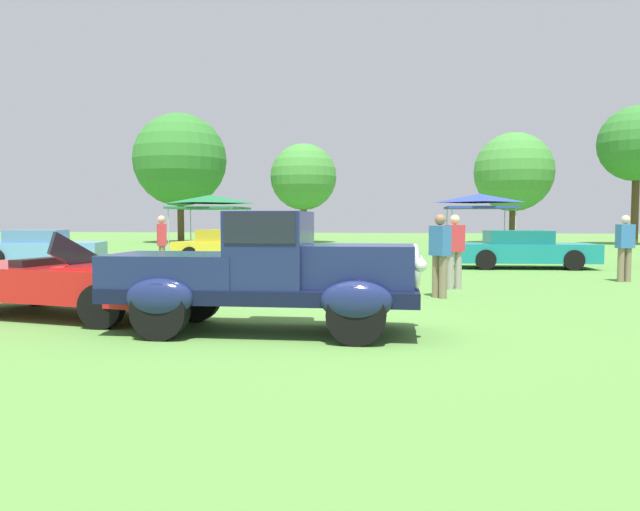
% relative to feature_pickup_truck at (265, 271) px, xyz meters
% --- Properties ---
extents(ground_plane, '(120.00, 120.00, 0.00)m').
position_rel_feature_pickup_truck_xyz_m(ground_plane, '(0.55, 0.17, -0.87)').
color(ground_plane, '#568C3D').
extents(feature_pickup_truck, '(4.43, 1.82, 1.70)m').
position_rel_feature_pickup_truck_xyz_m(feature_pickup_truck, '(0.00, 0.00, 0.00)').
color(feature_pickup_truck, black).
rests_on(feature_pickup_truck, ground_plane).
extents(neighbor_convertible, '(4.61, 2.50, 1.40)m').
position_rel_feature_pickup_truck_xyz_m(neighbor_convertible, '(-3.46, 0.92, -0.29)').
color(neighbor_convertible, red).
rests_on(neighbor_convertible, ground_plane).
extents(show_car_skyblue, '(4.25, 2.55, 1.22)m').
position_rel_feature_pickup_truck_xyz_m(show_car_skyblue, '(-10.31, 10.80, -0.27)').
color(show_car_skyblue, '#669EDB').
rests_on(show_car_skyblue, ground_plane).
extents(show_car_yellow, '(4.07, 2.38, 1.22)m').
position_rel_feature_pickup_truck_xyz_m(show_car_yellow, '(-4.04, 12.15, -0.27)').
color(show_car_yellow, yellow).
rests_on(show_car_yellow, ground_plane).
extents(show_car_teal, '(4.55, 1.91, 1.22)m').
position_rel_feature_pickup_truck_xyz_m(show_car_teal, '(5.82, 11.80, -0.27)').
color(show_car_teal, teal).
rests_on(show_car_teal, ground_plane).
extents(spectator_near_truck, '(0.46, 0.39, 1.69)m').
position_rel_feature_pickup_truck_xyz_m(spectator_near_truck, '(3.11, 5.58, 0.05)').
color(spectator_near_truck, '#9E998E').
rests_on(spectator_near_truck, ground_plane).
extents(spectator_between_cars, '(0.45, 0.35, 1.69)m').
position_rel_feature_pickup_truck_xyz_m(spectator_between_cars, '(7.54, 7.78, 0.05)').
color(spectator_between_cars, '#7F7056').
rests_on(spectator_between_cars, ground_plane).
extents(spectator_by_row, '(0.39, 0.46, 1.69)m').
position_rel_feature_pickup_truck_xyz_m(spectator_by_row, '(-4.64, 7.58, 0.05)').
color(spectator_by_row, '#7F7056').
rests_on(spectator_by_row, ground_plane).
extents(spectator_far_side, '(0.44, 0.46, 1.69)m').
position_rel_feature_pickup_truck_xyz_m(spectator_far_side, '(2.68, 4.02, 0.05)').
color(spectator_far_side, '#7F7056').
rests_on(spectator_far_side, ground_plane).
extents(canopy_tent_left_field, '(3.22, 3.22, 2.71)m').
position_rel_feature_pickup_truck_xyz_m(canopy_tent_left_field, '(-6.96, 18.95, 1.56)').
color(canopy_tent_left_field, '#B7B7BC').
rests_on(canopy_tent_left_field, ground_plane).
extents(canopy_tent_center_field, '(2.92, 2.92, 2.71)m').
position_rel_feature_pickup_truck_xyz_m(canopy_tent_center_field, '(5.41, 19.08, 1.56)').
color(canopy_tent_center_field, '#B7B7BC').
rests_on(canopy_tent_center_field, ground_plane).
extents(treeline_far_left, '(6.16, 6.16, 8.60)m').
position_rel_feature_pickup_truck_xyz_m(treeline_far_left, '(-12.63, 30.30, 4.64)').
color(treeline_far_left, '#47331E').
rests_on(treeline_far_left, ground_plane).
extents(treeline_mid_left, '(4.42, 4.42, 6.61)m').
position_rel_feature_pickup_truck_xyz_m(treeline_mid_left, '(-4.47, 31.35, 3.51)').
color(treeline_mid_left, brown).
rests_on(treeline_mid_left, ground_plane).
extents(treeline_center, '(5.12, 5.12, 7.21)m').
position_rel_feature_pickup_truck_xyz_m(treeline_center, '(9.25, 32.25, 3.77)').
color(treeline_center, '#47331E').
rests_on(treeline_center, ground_plane).
extents(treeline_mid_right, '(4.59, 4.59, 8.49)m').
position_rel_feature_pickup_truck_xyz_m(treeline_mid_right, '(16.23, 30.75, 5.30)').
color(treeline_mid_right, '#47331E').
rests_on(treeline_mid_right, ground_plane).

